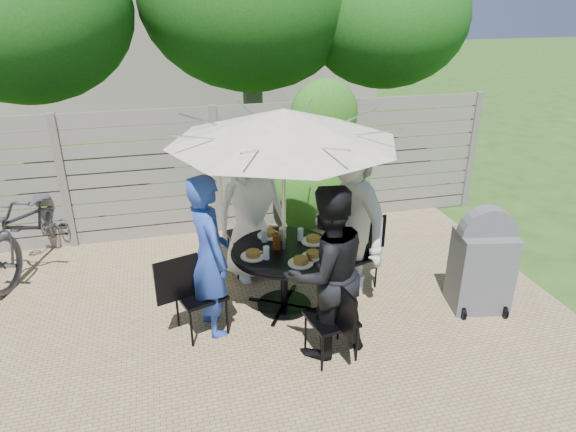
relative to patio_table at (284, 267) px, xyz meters
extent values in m
plane|color=#254816|center=(-0.46, -0.86, -0.51)|extent=(60.00, 60.00, 0.00)
cube|color=#9D835B|center=(-0.46, -0.36, -0.50)|extent=(7.00, 6.00, 0.02)
cube|color=gray|center=(-0.46, 2.14, 0.42)|extent=(8.00, 0.10, 1.85)
ellipsoid|color=#275E15|center=(0.94, 1.99, 0.39)|extent=(1.20, 0.70, 1.80)
cube|color=gray|center=(-0.46, 11.14, 1.99)|extent=(10.00, 6.00, 5.00)
ellipsoid|color=#174D12|center=(-2.96, 4.14, 2.46)|extent=(3.20, 3.20, 2.72)
ellipsoid|color=#174D12|center=(2.74, 3.94, 2.32)|extent=(2.80, 2.80, 2.38)
cylinder|color=black|center=(0.00, 0.00, 0.21)|extent=(1.35, 1.35, 0.03)
cylinder|color=black|center=(0.00, 0.00, -0.15)|extent=(0.08, 0.08, 0.71)
cylinder|color=black|center=(0.00, 0.00, -0.49)|extent=(0.59, 0.59, 0.04)
cylinder|color=silver|center=(0.00, 0.00, 0.55)|extent=(0.04, 0.04, 2.11)
cone|color=beige|center=(0.00, 0.00, 1.56)|extent=(2.79, 2.79, 0.32)
cube|color=black|center=(-0.23, 0.92, -0.03)|extent=(0.52, 0.52, 0.04)
cube|color=black|center=(-0.26, 1.15, 0.22)|extent=(0.09, 0.46, 0.47)
imported|color=white|center=(-0.20, 0.80, 0.37)|extent=(0.97, 0.75, 1.75)
cube|color=black|center=(-0.92, -0.23, -0.05)|extent=(0.56, 0.56, 0.04)
cube|color=black|center=(-1.13, -0.30, 0.19)|extent=(0.43, 0.16, 0.45)
imported|color=#2642A5|center=(-0.80, -0.20, 0.35)|extent=(0.55, 0.70, 1.71)
cube|color=black|center=(0.23, -0.92, -0.08)|extent=(0.48, 0.48, 0.03)
cube|color=black|center=(0.27, -1.13, 0.15)|extent=(0.10, 0.42, 0.43)
imported|color=black|center=(0.20, -0.80, 0.35)|extent=(0.97, 0.84, 1.72)
cube|color=black|center=(0.92, 0.23, -0.09)|extent=(0.50, 0.50, 0.03)
cube|color=black|center=(1.12, 0.29, 0.13)|extent=(0.40, 0.13, 0.41)
imported|color=beige|center=(0.80, 0.20, 0.44)|extent=(0.98, 1.36, 1.89)
cylinder|color=white|center=(-0.09, 0.35, 0.23)|extent=(0.26, 0.26, 0.01)
cylinder|color=olive|center=(-0.09, 0.35, 0.26)|extent=(0.15, 0.15, 0.05)
cylinder|color=white|center=(-0.35, -0.09, 0.23)|extent=(0.26, 0.26, 0.01)
cylinder|color=olive|center=(-0.35, -0.09, 0.26)|extent=(0.15, 0.15, 0.05)
cylinder|color=white|center=(0.09, -0.35, 0.23)|extent=(0.26, 0.26, 0.01)
cylinder|color=olive|center=(0.09, -0.35, 0.26)|extent=(0.15, 0.15, 0.05)
cylinder|color=white|center=(0.35, 0.09, 0.23)|extent=(0.26, 0.26, 0.01)
cylinder|color=olive|center=(0.35, 0.09, 0.26)|extent=(0.15, 0.15, 0.05)
cylinder|color=white|center=(0.25, -0.25, 0.23)|extent=(0.24, 0.24, 0.01)
cylinder|color=olive|center=(0.25, -0.25, 0.26)|extent=(0.14, 0.14, 0.05)
cylinder|color=silver|center=(-0.17, 0.23, 0.29)|extent=(0.07, 0.07, 0.14)
cylinder|color=silver|center=(-0.23, -0.17, 0.29)|extent=(0.07, 0.07, 0.14)
cylinder|color=silver|center=(0.23, 0.17, 0.29)|extent=(0.07, 0.07, 0.14)
cylinder|color=#59280C|center=(-0.07, 0.03, 0.30)|extent=(0.09, 0.09, 0.16)
cylinder|color=#C6B293|center=(0.04, 0.24, 0.28)|extent=(0.08, 0.08, 0.12)
imported|color=#333338|center=(-2.82, 1.74, 0.05)|extent=(1.34, 2.24, 1.11)
cube|color=#5A5A5F|center=(2.07, -0.51, -0.06)|extent=(0.67, 0.56, 0.91)
cylinder|color=#5A5A5F|center=(2.07, -0.51, 0.40)|extent=(0.62, 0.30, 0.60)
camera|label=1|loc=(-1.13, -4.70, 2.75)|focal=32.00mm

